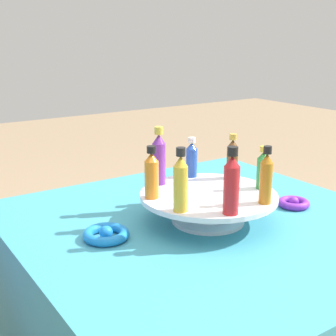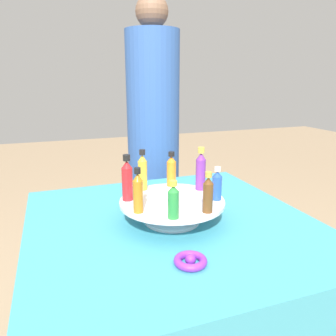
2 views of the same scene
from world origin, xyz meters
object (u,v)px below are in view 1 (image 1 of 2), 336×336
Objects in this scene: bottle_gold at (181,182)px; bottle_amber at (266,177)px; bottle_purple at (159,158)px; bottle_red at (231,184)px; bottle_green at (263,169)px; bottle_orange at (152,174)px; ribbon_bow_purple at (294,203)px; bottle_brown at (232,158)px; display_stand at (208,202)px; bottle_blue at (192,159)px; ribbon_bow_blue at (106,234)px.

bottle_gold reaches higher than bottle_amber.
bottle_red is at bearing -86.73° from bottle_purple.
bottle_red is (-0.18, -0.09, 0.02)m from bottle_green.
bottle_orange is 1.48× the size of ribbon_bow_purple.
bottle_purple is at bearing 48.27° from bottle_orange.
bottle_amber is at bearing -109.23° from bottle_brown.
display_stand is 3.11× the size of bottle_blue.
bottle_blue is (-0.09, 0.18, -0.00)m from bottle_green.
bottle_purple reaches higher than bottle_red.
display_stand is 0.16m from bottle_blue.
display_stand is 2.51× the size of bottle_amber.
bottle_purple reaches higher than bottle_brown.
display_stand is 0.27m from ribbon_bow_blue.
bottle_brown is 0.82× the size of bottle_red.
bottle_gold is at bearing -131.73° from bottle_blue.
bottle_red is at bearing -64.23° from bottle_orange.
bottle_orange is (-0.07, -0.08, -0.01)m from bottle_purple.
bottle_blue reaches higher than ribbon_bow_blue.
bottle_orange is 0.85× the size of bottle_red.
bottle_amber reaches higher than bottle_green.
bottle_red is (0.02, -0.26, -0.00)m from bottle_purple.
bottle_amber reaches higher than bottle_blue.
display_stand is 3.18× the size of ribbon_bow_blue.
bottle_amber reaches higher than bottle_orange.
ribbon_bow_blue is 0.53m from ribbon_bow_purple.
bottle_green is at bearing -179.96° from ribbon_bow_purple.
bottle_purple is at bearing 22.60° from ribbon_bow_blue.
bottle_amber is at bearing -131.73° from bottle_green.
bottle_brown is 0.26m from bottle_red.
bottle_purple is at bearing 70.77° from bottle_gold.
bottle_purple is 0.29m from bottle_amber.
ribbon_bow_blue is 1.25× the size of ribbon_bow_purple.
bottle_red is 0.35m from ribbon_bow_purple.
bottle_purple is (-0.20, 0.18, 0.02)m from bottle_green.
display_stand reaches higher than ribbon_bow_purple.
bottle_red is 0.31m from ribbon_bow_blue.
bottle_green is 0.20m from bottle_red.
bottle_orange is at bearing 115.77° from bottle_red.
bottle_red is at bearing -109.23° from bottle_blue.
bottle_gold reaches higher than bottle_brown.
bottle_brown is at bearing 139.93° from ribbon_bow_purple.
ribbon_bow_purple is (0.13, -0.11, -0.12)m from bottle_brown.
bottle_red is (-0.18, -0.20, 0.01)m from bottle_brown.
bottle_green is at bearing -19.23° from display_stand.
display_stand is at bearing 25.77° from bottle_gold.
bottle_blue reaches higher than display_stand.
ribbon_bow_purple is at bearing 22.60° from bottle_amber.
bottle_blue is at bearing 16.06° from ribbon_bow_blue.
bottle_green is at bearing 3.27° from bottle_gold.
bottle_amber is at bearing -41.73° from bottle_orange.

